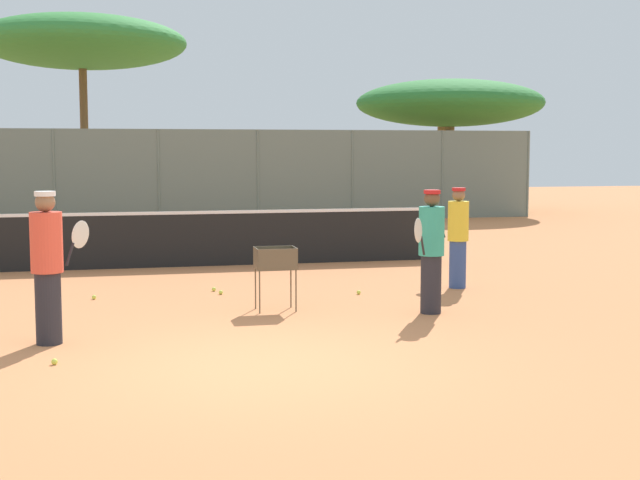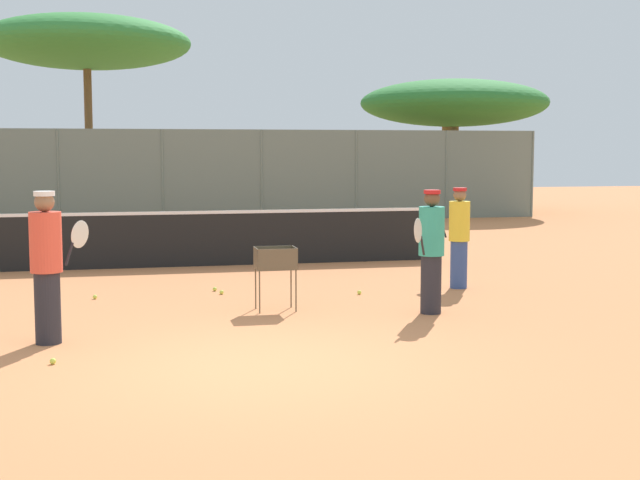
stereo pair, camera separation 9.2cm
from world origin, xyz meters
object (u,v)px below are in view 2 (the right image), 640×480
Objects in this scene: player_white_outfit at (431,250)px; ball_cart at (277,263)px; parked_car at (110,195)px; player_yellow_shirt at (459,236)px; player_red_cap at (47,265)px; tennis_net at (190,238)px.

ball_cart is (-2.01, 0.71, -0.22)m from player_white_outfit.
player_white_outfit is 0.40× the size of parked_car.
ball_cart is at bearing -82.87° from parked_car.
player_yellow_shirt is 1.84× the size of ball_cart.
player_red_cap is 20.94m from parked_car.
tennis_net is at bearing 22.11° from player_yellow_shirt.
tennis_net is 11.26× the size of ball_cart.
player_white_outfit reaches higher than ball_cart.
parked_car is at bearing 97.13° from ball_cart.
tennis_net is 6.85m from player_red_cap.
player_white_outfit is 1.04× the size of player_yellow_shirt.
ball_cart is 0.21× the size of parked_car.
player_yellow_shirt is 3.49m from ball_cart.
ball_cart is at bearing -70.07° from player_white_outfit.
player_yellow_shirt is (4.04, -3.64, 0.29)m from tennis_net.
player_white_outfit reaches higher than player_yellow_shirt.
player_white_outfit is at bearing -38.43° from player_red_cap.
player_yellow_shirt reaches higher than parked_car.
tennis_net is 6.35m from player_white_outfit.
player_red_cap is at bearing 88.89° from player_yellow_shirt.
tennis_net is at bearing 23.99° from player_red_cap.
player_red_cap is (-4.98, -0.81, 0.04)m from player_white_outfit.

